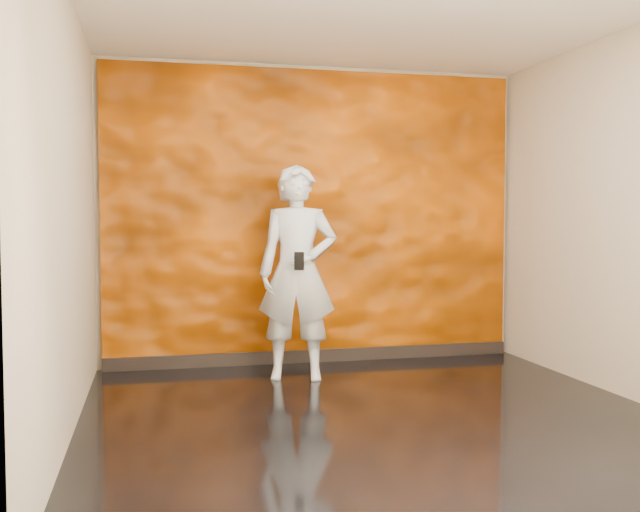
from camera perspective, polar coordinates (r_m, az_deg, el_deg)
The scene contains 5 objects.
room at distance 4.86m, azimuth 4.66°, elevation 3.43°, with size 4.02×4.02×2.81m.
feature_wall at distance 6.75m, azimuth -0.44°, elevation 3.15°, with size 3.90×0.06×2.75m, color #E96100.
baseboard at distance 6.84m, azimuth -0.36°, elevation -7.98°, with size 3.90×0.04×0.12m, color black.
man at distance 6.05m, azimuth -1.81°, elevation -1.31°, with size 0.66×0.43×1.82m, color #ABB2BB.
phone at distance 5.81m, azimuth -1.68°, elevation -0.40°, with size 0.08×0.02×0.15m, color black.
Camera 1 is at (-1.49, -4.63, 1.36)m, focal length 40.00 mm.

